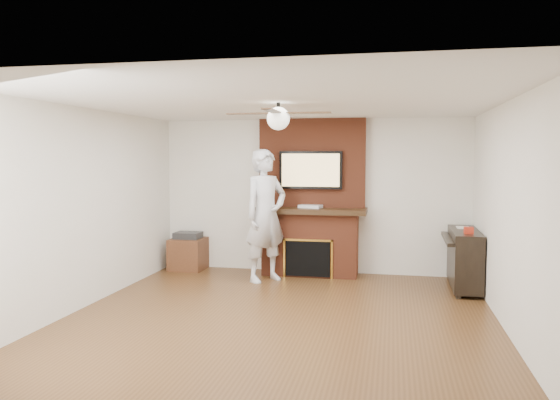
% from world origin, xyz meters
% --- Properties ---
extents(room_shell, '(5.36, 5.86, 2.86)m').
position_xyz_m(room_shell, '(0.00, 0.00, 1.25)').
color(room_shell, '#4C2E16').
rests_on(room_shell, ground).
extents(fireplace, '(1.78, 0.64, 2.50)m').
position_xyz_m(fireplace, '(0.00, 2.55, 1.00)').
color(fireplace, brown).
rests_on(fireplace, ground).
extents(tv, '(1.00, 0.08, 0.60)m').
position_xyz_m(tv, '(0.00, 2.50, 1.68)').
color(tv, black).
rests_on(tv, fireplace).
extents(ceiling_fan, '(1.21, 1.21, 0.31)m').
position_xyz_m(ceiling_fan, '(-0.00, 0.00, 2.33)').
color(ceiling_fan, black).
rests_on(ceiling_fan, room_shell).
extents(person, '(0.85, 0.88, 2.01)m').
position_xyz_m(person, '(-0.60, 1.93, 1.00)').
color(person, silver).
rests_on(person, ground).
extents(side_table, '(0.55, 0.55, 0.63)m').
position_xyz_m(side_table, '(-2.07, 2.48, 0.29)').
color(side_table, '#502A17').
rests_on(side_table, ground).
extents(piano, '(0.50, 1.30, 0.94)m').
position_xyz_m(piano, '(2.29, 2.00, 0.45)').
color(piano, black).
rests_on(piano, ground).
extents(cable_box, '(0.39, 0.28, 0.05)m').
position_xyz_m(cable_box, '(0.01, 2.45, 1.11)').
color(cable_box, silver).
rests_on(cable_box, fireplace).
extents(candle_orange, '(0.07, 0.07, 0.12)m').
position_xyz_m(candle_orange, '(-0.11, 2.31, 0.06)').
color(candle_orange, '#CB5217').
rests_on(candle_orange, ground).
extents(candle_green, '(0.07, 0.07, 0.09)m').
position_xyz_m(candle_green, '(0.04, 2.31, 0.05)').
color(candle_green, '#3E722D').
rests_on(candle_green, ground).
extents(candle_blue, '(0.05, 0.05, 0.08)m').
position_xyz_m(candle_blue, '(0.21, 2.37, 0.04)').
color(candle_blue, '#2D5B89').
rests_on(candle_blue, ground).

